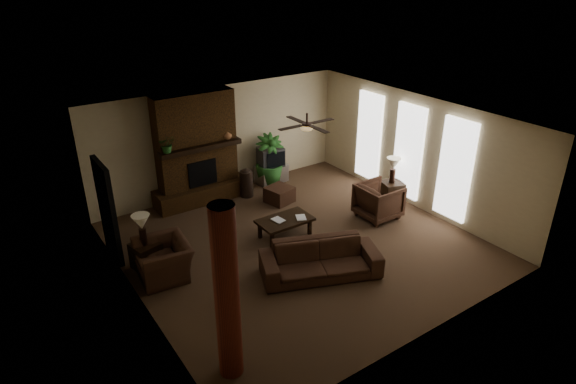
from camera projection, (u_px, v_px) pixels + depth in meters
room_shell at (299, 186)px, 10.08m from camera, size 7.00×7.00×7.00m
fireplace at (198, 158)px, 12.18m from camera, size 2.40×0.70×2.80m
windows at (408, 152)px, 12.01m from camera, size 0.08×3.65×2.35m
log_column at (227, 295)px, 6.78m from camera, size 0.36×0.36×2.80m
doorway at (107, 211)px, 9.81m from camera, size 0.10×1.00×2.10m
ceiling_fan at (307, 126)px, 10.02m from camera, size 1.35×1.35×0.37m
sofa at (321, 255)px, 9.46m from camera, size 2.39×1.49×0.90m
armchair_left at (163, 254)px, 9.42m from camera, size 0.82×1.17×0.96m
armchair_right at (379, 199)px, 11.62m from camera, size 0.86×0.92×0.93m
coffee_table at (285, 221)px, 10.83m from camera, size 1.20×0.70×0.43m
ottoman at (280, 195)px, 12.47m from camera, size 0.72×0.72×0.40m
tv_stand at (271, 173)px, 13.59m from camera, size 0.87×0.54×0.50m
tv at (271, 157)px, 13.33m from camera, size 0.71×0.61×0.52m
floor_vase at (246, 181)px, 12.68m from camera, size 0.34×0.34×0.77m
floor_plant at (269, 170)px, 13.42m from camera, size 0.94×1.48×0.78m
side_table_left at (146, 256)px, 9.75m from camera, size 0.60×0.60×0.55m
lamp_left at (141, 224)px, 9.42m from camera, size 0.45×0.45×0.65m
side_table_right at (392, 192)px, 12.42m from camera, size 0.62×0.62×0.55m
lamp_right at (393, 165)px, 12.13m from camera, size 0.41×0.41×0.65m
mantel_plant at (167, 146)px, 11.31m from camera, size 0.48×0.51×0.33m
mantel_vase at (227, 135)px, 12.19m from camera, size 0.27×0.28×0.22m
book_a at (274, 216)px, 10.61m from camera, size 0.22×0.05×0.29m
book_b at (296, 213)px, 10.77m from camera, size 0.20×0.11×0.29m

